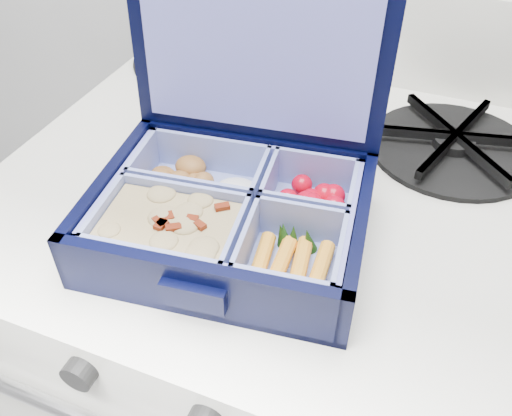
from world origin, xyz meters
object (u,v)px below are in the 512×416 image
at_px(bento_box, 230,216).
at_px(fork, 323,165).
at_px(stove, 265,371).
at_px(burner_grate, 454,140).

relative_size(bento_box, fork, 1.30).
relative_size(stove, burner_grate, 4.44).
bearing_deg(bento_box, stove, 86.60).
bearing_deg(bento_box, fork, 63.58).
bearing_deg(stove, fork, 15.18).
height_order(burner_grate, fork, burner_grate).
xyz_separation_m(bento_box, burner_grate, (0.18, 0.22, -0.02)).
bearing_deg(bento_box, burner_grate, 44.87).
distance_m(bento_box, burner_grate, 0.29).
distance_m(stove, burner_grate, 0.48).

